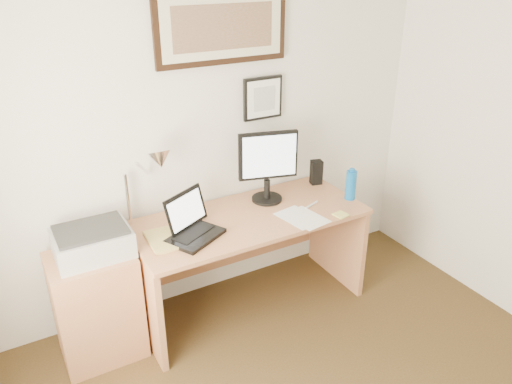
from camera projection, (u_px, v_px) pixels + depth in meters
wall_back at (204, 134)px, 3.41m from camera, size 3.50×0.02×2.50m
side_cabinet at (97, 306)px, 3.14m from camera, size 0.50×0.40×0.73m
water_bottle at (351, 185)px, 3.60m from camera, size 0.08×0.08×0.22m
bottle_cap at (352, 170)px, 3.55m from camera, size 0.04×0.04×0.02m
speaker at (316, 172)px, 3.85m from camera, size 0.10×0.09×0.19m
paper_sheet_a at (305, 218)px, 3.38m from camera, size 0.25×0.32×0.00m
paper_sheet_b at (299, 217)px, 3.38m from camera, size 0.26×0.33×0.00m
sticky_pad at (341, 215)px, 3.40m from camera, size 0.10×0.10×0.01m
marker_pen at (312, 205)px, 3.54m from camera, size 0.14×0.06×0.02m
book at (149, 243)px, 3.06m from camera, size 0.23×0.30×0.02m
desk at (244, 240)px, 3.57m from camera, size 1.60×0.70×0.75m
laptop at (192, 227)px, 3.15m from camera, size 0.41×0.43×0.26m
lcd_monitor at (268, 163)px, 3.50m from camera, size 0.41×0.22×0.52m
printer at (92, 242)px, 2.97m from camera, size 0.44×0.34×0.18m
desk_lamp at (157, 163)px, 3.11m from camera, size 0.29×0.27×0.53m
picture_large at (223, 27)px, 3.16m from camera, size 0.92×0.04×0.47m
picture_small at (263, 98)px, 3.51m from camera, size 0.30×0.03×0.30m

